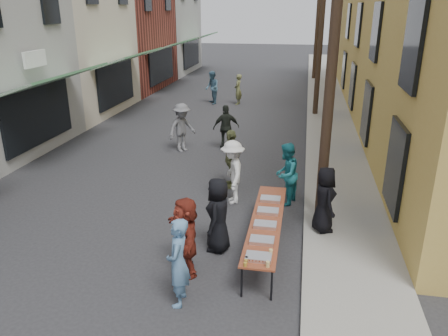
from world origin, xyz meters
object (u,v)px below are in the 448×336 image
(guest_front_a, at_px, (218,215))
(utility_pole_mid, at_px, (321,25))
(utility_pole_far, at_px, (318,18))
(guest_front_c, at_px, (286,174))
(serving_table, at_px, (266,222))
(server, at_px, (324,199))
(utility_pole_near, at_px, (334,45))
(catering_tray_sausage, at_px, (259,257))

(guest_front_a, bearing_deg, utility_pole_mid, 173.52)
(utility_pole_mid, relative_size, utility_pole_far, 1.00)
(utility_pole_mid, xyz_separation_m, guest_front_c, (-0.97, -11.21, -3.60))
(serving_table, bearing_deg, server, 37.61)
(guest_front_a, relative_size, server, 1.07)
(guest_front_a, bearing_deg, serving_table, 103.11)
(utility_pole_mid, bearing_deg, utility_pole_near, -90.00)
(catering_tray_sausage, bearing_deg, guest_front_c, 85.96)
(serving_table, distance_m, server, 1.68)
(utility_pole_far, xyz_separation_m, server, (0.05, -24.81, -3.57))
(guest_front_c, bearing_deg, utility_pole_near, 68.59)
(catering_tray_sausage, bearing_deg, server, 63.69)
(serving_table, xyz_separation_m, catering_tray_sausage, (0.00, -1.65, 0.08))
(utility_pole_near, distance_m, catering_tray_sausage, 5.24)
(utility_pole_near, bearing_deg, server, -86.48)
(utility_pole_near, xyz_separation_m, utility_pole_mid, (0.00, 12.00, 0.00))
(utility_pole_near, height_order, utility_pole_mid, same)
(guest_front_a, bearing_deg, server, 119.73)
(guest_front_c, bearing_deg, utility_pole_far, -164.38)
(catering_tray_sausage, distance_m, guest_front_c, 4.28)
(utility_pole_near, height_order, catering_tray_sausage, utility_pole_near)
(utility_pole_near, xyz_separation_m, utility_pole_far, (0.00, 24.00, 0.00))
(catering_tray_sausage, height_order, guest_front_a, guest_front_a)
(utility_pole_near, height_order, utility_pole_far, same)
(utility_pole_far, xyz_separation_m, guest_front_c, (-0.97, -23.21, -3.60))
(serving_table, bearing_deg, guest_front_a, -169.95)
(serving_table, xyz_separation_m, server, (1.32, 1.02, 0.22))
(utility_pole_near, distance_m, guest_front_a, 4.76)
(utility_pole_far, distance_m, guest_front_c, 23.50)
(utility_pole_far, height_order, serving_table, utility_pole_far)
(utility_pole_near, distance_m, serving_table, 4.39)
(utility_pole_far, height_order, guest_front_c, utility_pole_far)
(catering_tray_sausage, xyz_separation_m, guest_front_c, (0.30, 4.27, 0.11))
(utility_pole_mid, relative_size, serving_table, 2.25)
(catering_tray_sausage, bearing_deg, utility_pole_far, 87.36)
(utility_pole_mid, xyz_separation_m, server, (0.05, -12.81, -3.57))
(utility_pole_mid, relative_size, guest_front_a, 5.08)
(server, bearing_deg, guest_front_c, 13.98)
(server, bearing_deg, utility_pole_mid, -18.09)
(utility_pole_mid, bearing_deg, utility_pole_far, 90.00)
(serving_table, relative_size, server, 2.41)
(utility_pole_near, bearing_deg, utility_pole_far, 90.00)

